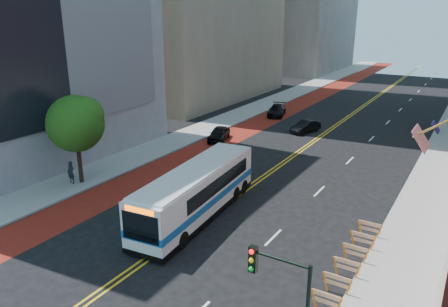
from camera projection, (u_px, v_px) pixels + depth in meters
ground at (142, 262)px, 23.05m from camera, size 160.00×160.00×0.00m
sidewalk_left at (231, 118)px, 53.30m from camera, size 4.00×140.00×0.15m
bus_lane_paint at (260, 123)px, 51.41m from camera, size 3.60×140.00×0.01m
center_line_inner at (325, 132)px, 47.53m from camera, size 0.14×140.00×0.01m
center_line_outer at (328, 132)px, 47.35m from camera, size 0.14×140.00×0.01m
lane_dashes at (388, 122)px, 51.59m from camera, size 0.14×98.20×0.01m
construction_barriers at (342, 273)px, 20.92m from camera, size 1.42×10.91×1.00m
street_tree at (76, 121)px, 31.93m from camera, size 4.20×4.20×6.70m
traffic_signal at (282, 296)px, 14.41m from camera, size 2.21×0.34×5.07m
transit_bus at (198, 191)px, 27.81m from camera, size 3.69×12.10×3.28m
car_a at (219, 134)px, 44.35m from camera, size 2.71×4.35×1.38m
car_b at (306, 126)px, 47.31m from camera, size 2.37×4.09×1.27m
car_c at (277, 110)px, 54.67m from camera, size 3.13×5.02×1.36m
pedestrian at (71, 172)px, 32.93m from camera, size 0.65×0.45×1.72m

